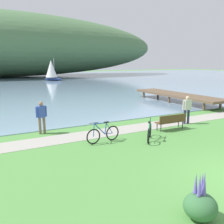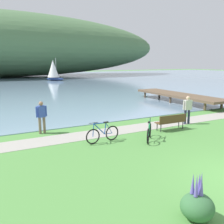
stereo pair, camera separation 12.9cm
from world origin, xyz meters
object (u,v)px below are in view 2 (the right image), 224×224
Objects in this scene: bicycle_leaning_near_bench at (149,132)px; bicycle_beside_path at (103,134)px; person_at_shoreline at (42,115)px; person_on_the_grass at (187,108)px; park_bench_near_camera at (171,121)px; sailboat_toward_hillside at (53,70)px.

bicycle_leaning_near_bench is 2.24m from bicycle_beside_path.
person_at_shoreline is 1.00× the size of person_on_the_grass.
person_on_the_grass is (1.78, 0.62, 0.46)m from park_bench_near_camera.
person_at_shoreline is at bearing 127.68° from bicycle_beside_path.
person_on_the_grass is at bearing -14.15° from person_at_shoreline.
park_bench_near_camera is 1.94m from person_on_the_grass.
person_on_the_grass is 0.38× the size of sailboat_toward_hillside.
bicycle_beside_path is 1.03× the size of person_on_the_grass.
person_at_shoreline is (-6.46, 2.70, 0.46)m from park_bench_near_camera.
park_bench_near_camera is 2.37m from bicycle_leaning_near_bench.
person_on_the_grass is at bearing -93.45° from sailboat_toward_hillside.
park_bench_near_camera is 1.06× the size of person_on_the_grass.
bicycle_beside_path is at bearing 159.26° from bicycle_leaning_near_bench.
sailboat_toward_hillside is (2.38, 39.56, 1.18)m from person_on_the_grass.
park_bench_near_camera is 1.06× the size of person_at_shoreline.
park_bench_near_camera is at bearing -22.66° from person_at_shoreline.
bicycle_beside_path is 0.39× the size of sailboat_toward_hillside.
park_bench_near_camera is 40.42m from sailboat_toward_hillside.
park_bench_near_camera is 7.01m from person_at_shoreline.
person_at_shoreline reaches higher than bicycle_beside_path.
person_on_the_grass is (6.06, 0.75, 0.58)m from bicycle_beside_path.
person_on_the_grass reaches higher than bicycle_leaning_near_bench.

